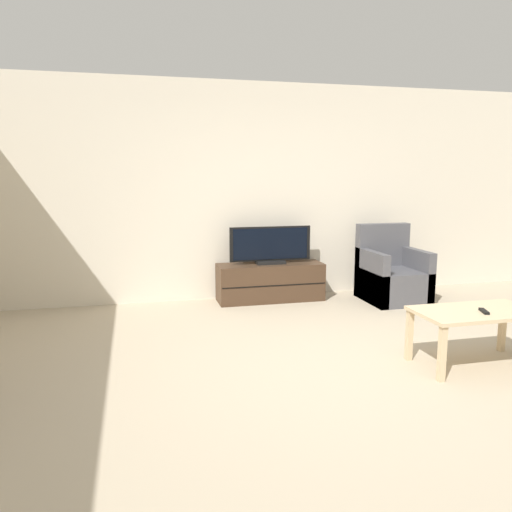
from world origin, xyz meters
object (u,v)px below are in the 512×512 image
(armchair, at_px, (391,277))
(tv_stand, at_px, (270,282))
(remote, at_px, (484,311))
(tv, at_px, (270,247))
(coffee_table, at_px, (476,318))

(armchair, bearing_deg, tv_stand, 166.62)
(tv_stand, height_order, remote, remote)
(remote, bearing_deg, tv, 132.59)
(armchair, height_order, remote, armchair)
(tv, distance_m, armchair, 1.57)
(tv, bearing_deg, remote, -67.11)
(tv_stand, height_order, armchair, armchair)
(tv, height_order, coffee_table, tv)
(tv_stand, bearing_deg, tv, -90.00)
(tv_stand, xyz_separation_m, tv, (0.00, -0.00, 0.45))
(tv_stand, relative_size, remote, 8.56)
(tv, distance_m, remote, 2.79)
(coffee_table, xyz_separation_m, remote, (0.01, -0.07, 0.07))
(armchair, bearing_deg, remote, -100.29)
(armchair, height_order, coffee_table, armchair)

